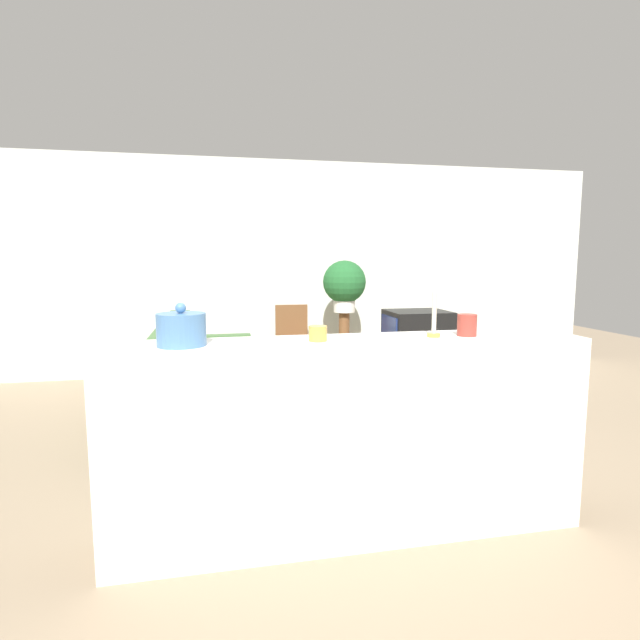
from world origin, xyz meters
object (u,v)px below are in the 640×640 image
television (417,331)px  wooden_chair (293,339)px  decorative_bowl (181,329)px  potted_plant (344,284)px  couch (206,389)px

television → wooden_chair: bearing=141.3°
wooden_chair → decorative_bowl: decorative_bowl is taller
wooden_chair → potted_plant: 0.92m
wooden_chair → potted_plant: size_ratio=1.45×
decorative_bowl → wooden_chair: bearing=72.8°
couch → potted_plant: potted_plant is taller
wooden_chair → potted_plant: (0.61, -0.10, 0.67)m
decorative_bowl → potted_plant: bearing=63.3°
couch → wooden_chair: couch is taller
couch → television: couch is taller
television → wooden_chair: 1.54m
couch → television: bearing=13.9°
potted_plant → television: bearing=-56.0°
couch → wooden_chair: 1.82m
television → potted_plant: 1.14m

